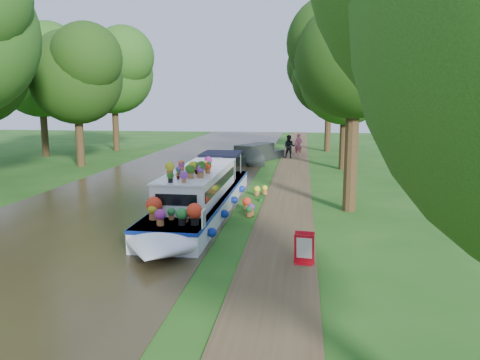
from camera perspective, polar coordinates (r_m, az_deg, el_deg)
name	(u,v)px	position (r m, az deg, el deg)	size (l,w,h in m)	color
ground	(251,226)	(17.30, 1.36, -5.67)	(100.00, 100.00, 0.00)	#1D4E13
canal_water	(96,221)	(18.89, -17.11, -4.75)	(10.00, 100.00, 0.02)	#2C2613
towpath	(284,227)	(17.21, 5.35, -5.74)	(2.20, 100.00, 0.03)	#4A3A22
plant_boat	(199,194)	(18.82, -4.98, -1.76)	(2.29, 13.52, 2.26)	white
tree_near_overhang	(355,49)	(19.83, 13.82, 15.28)	(5.52, 5.28, 8.99)	#332311
tree_near_mid	(346,71)	(31.81, 12.79, 12.86)	(6.90, 6.60, 9.40)	#332311
tree_near_far	(329,71)	(42.78, 10.83, 12.91)	(7.59, 7.26, 10.30)	#332311
tree_far_c	(76,71)	(34.33, -19.35, 12.46)	(7.13, 6.82, 9.59)	#332311
tree_far_d	(113,67)	(44.10, -15.20, 13.10)	(8.05, 7.70, 10.85)	#332311
tree_far_h	(40,67)	(41.38, -23.17, 12.54)	(7.82, 7.48, 10.49)	#332311
second_boat	(255,154)	(35.20, 1.80, 3.14)	(4.20, 7.16, 1.30)	black
sandwich_board	(304,250)	(13.44, 7.83, -8.43)	(0.58, 0.50, 0.89)	red
pedestrian_pink	(298,145)	(38.53, 7.14, 4.28)	(0.67, 0.44, 1.83)	pink
pedestrian_dark	(289,147)	(36.97, 6.03, 4.06)	(0.89, 0.69, 1.83)	black
verge_plant	(261,197)	(21.42, 2.60, -2.06)	(0.38, 0.33, 0.43)	#1C5B1B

